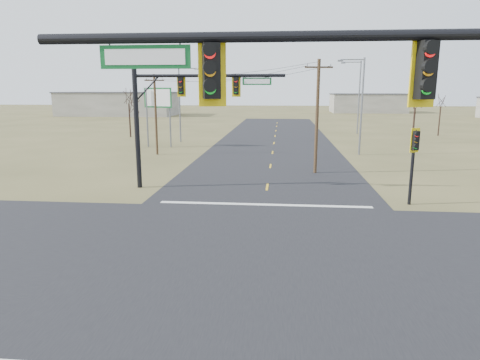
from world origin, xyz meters
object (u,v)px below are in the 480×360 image
utility_pole_near (317,115)px  utility_pole_far (156,113)px  streetlight_c (181,100)px  bare_tree_d (441,101)px  pedestal_signal_ne (414,149)px  mast_arm_far (179,102)px  bare_tree_b (128,96)px  bare_tree_a (134,104)px  streetlight_a (360,101)px  streetlight_b (358,93)px  highway_sign (158,106)px  bare_tree_c (416,99)px  mast_arm_near (448,125)px

utility_pole_near → utility_pole_far: (-15.11, 8.38, -0.37)m
streetlight_c → bare_tree_d: streetlight_c is taller
pedestal_signal_ne → streetlight_c: 34.20m
utility_pole_far → bare_tree_d: bearing=31.4°
mast_arm_far → utility_pole_near: 11.18m
bare_tree_b → streetlight_c: bearing=-29.9°
mast_arm_far → bare_tree_b: mast_arm_far is taller
utility_pole_far → bare_tree_b: (-8.23, 15.30, 1.41)m
mast_arm_far → bare_tree_a: size_ratio=1.60×
streetlight_a → utility_pole_near: bearing=-114.4°
streetlight_b → streetlight_c: 26.37m
highway_sign → streetlight_a: bearing=6.2°
utility_pole_far → bare_tree_c: (28.25, 11.70, 1.19)m
mast_arm_far → highway_sign: 21.58m
mast_arm_far → bare_tree_c: size_ratio=1.43×
utility_pole_near → streetlight_c: size_ratio=0.95×
highway_sign → bare_tree_d: size_ratio=1.09×
pedestal_signal_ne → utility_pole_near: size_ratio=0.51×
mast_arm_far → bare_tree_c: 34.52m
streetlight_c → mast_arm_far: bearing=-52.7°
highway_sign → pedestal_signal_ne: bearing=-30.8°
utility_pole_near → streetlight_a: bearing=64.1°
pedestal_signal_ne → bare_tree_a: bearing=113.2°
pedestal_signal_ne → streetlight_a: (0.26, 19.18, 2.09)m
mast_arm_near → streetlight_a: bearing=62.9°
mast_arm_far → bare_tree_a: bearing=116.3°
bare_tree_a → bare_tree_d: bare_tree_d is taller
streetlight_b → bare_tree_a: streetlight_b is taller
utility_pole_near → streetlight_c: (-14.98, 18.86, 0.59)m
mast_arm_far → streetlight_a: (14.15, 16.29, -0.34)m
streetlight_b → bare_tree_c: 12.30m
pedestal_signal_ne → utility_pole_near: bearing=93.4°
utility_pole_far → bare_tree_b: bearing=118.3°
utility_pole_far → mast_arm_near: bearing=-65.0°
bare_tree_d → bare_tree_c: bearing=-123.6°
streetlight_a → bare_tree_a: bearing=174.8°
highway_sign → bare_tree_c: bearing=28.2°
utility_pole_near → bare_tree_d: bearing=56.7°
mast_arm_far → utility_pole_near: bearing=33.4°
mast_arm_near → bare_tree_b: size_ratio=1.66×
streetlight_c → bare_tree_b: 9.65m
mast_arm_far → bare_tree_a: 21.42m
mast_arm_near → pedestal_signal_ne: mast_arm_near is taller
bare_tree_b → highway_sign: bearing=-54.5°
utility_pole_near → bare_tree_b: size_ratio=1.24×
mast_arm_far → bare_tree_c: mast_arm_far is taller
bare_tree_a → bare_tree_b: 11.67m
pedestal_signal_ne → streetlight_a: size_ratio=0.46×
utility_pole_far → streetlight_b: bearing=44.5°
mast_arm_near → bare_tree_b: bearing=96.3°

